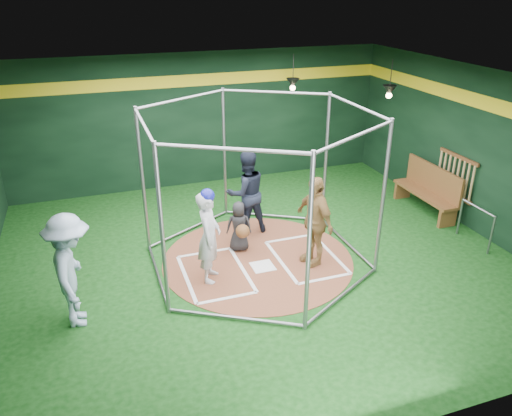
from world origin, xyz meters
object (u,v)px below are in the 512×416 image
object	(u,v)px
batter_figure	(209,236)
dugout_bench	(429,188)
visitor_leopard	(314,221)
umpire	(246,193)

from	to	relation	value
batter_figure	dugout_bench	bearing A→B (deg)	12.29
visitor_leopard	dugout_bench	xyz separation A→B (m)	(3.64, 1.31, -0.33)
batter_figure	dugout_bench	world-z (taller)	batter_figure
visitor_leopard	umpire	bearing A→B (deg)	-164.30
dugout_bench	umpire	bearing A→B (deg)	175.25
umpire	dugout_bench	size ratio (longest dim) A/B	0.95
batter_figure	dugout_bench	distance (m)	5.84
batter_figure	visitor_leopard	world-z (taller)	batter_figure
batter_figure	umpire	bearing A→B (deg)	52.54
batter_figure	visitor_leopard	xyz separation A→B (m)	(2.06, -0.06, -0.00)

